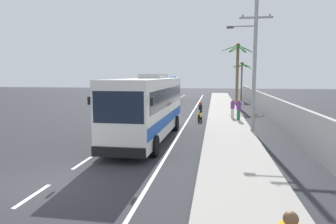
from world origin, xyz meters
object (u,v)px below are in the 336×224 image
at_px(coach_bus_foreground, 148,106).
at_px(palm_nearest, 238,64).
at_px(coach_bus_far_lane, 163,87).
at_px(palm_second, 242,70).
at_px(pedestrian_near_kerb, 233,108).
at_px(motorcycle_beside_bus, 200,113).
at_px(utility_pole_mid, 254,60).
at_px(pedestrian_far_walk, 239,109).

height_order(coach_bus_foreground, palm_nearest, palm_nearest).
xyz_separation_m(coach_bus_far_lane, palm_second, (11.85, 2.68, 2.53)).
xyz_separation_m(coach_bus_far_lane, pedestrian_near_kerb, (9.36, -18.62, -1.05)).
relative_size(coach_bus_far_lane, motorcycle_beside_bus, 6.07).
xyz_separation_m(coach_bus_foreground, coach_bus_far_lane, (-3.82, 28.17, -0.01)).
relative_size(coach_bus_foreground, utility_pole_mid, 1.20).
xyz_separation_m(coach_bus_foreground, pedestrian_near_kerb, (5.54, 9.55, -1.07)).
relative_size(motorcycle_beside_bus, palm_second, 0.33).
bearing_deg(coach_bus_far_lane, palm_second, 12.72).
bearing_deg(coach_bus_far_lane, coach_bus_foreground, -82.27).
bearing_deg(coach_bus_foreground, utility_pole_mid, 25.35).
bearing_deg(palm_nearest, pedestrian_far_walk, -93.13).
bearing_deg(motorcycle_beside_bus, palm_second, 76.91).
height_order(pedestrian_far_walk, utility_pole_mid, utility_pole_mid).
height_order(coach_bus_far_lane, pedestrian_far_walk, coach_bus_far_lane).
bearing_deg(coach_bus_far_lane, utility_pole_mid, -67.73).
distance_m(coach_bus_foreground, palm_second, 31.97).
bearing_deg(pedestrian_far_walk, palm_nearest, 47.38).
xyz_separation_m(motorcycle_beside_bus, palm_second, (5.28, 22.69, 3.93)).
xyz_separation_m(motorcycle_beside_bus, utility_pole_mid, (3.71, -5.09, 4.25)).
bearing_deg(utility_pole_mid, palm_second, 86.77).
relative_size(motorcycle_beside_bus, pedestrian_near_kerb, 1.20).
distance_m(coach_bus_far_lane, motorcycle_beside_bus, 21.11).
distance_m(utility_pole_mid, palm_nearest, 17.90).
height_order(coach_bus_foreground, palm_second, palm_second).
bearing_deg(motorcycle_beside_bus, coach_bus_foreground, -108.61).
xyz_separation_m(motorcycle_beside_bus, pedestrian_far_walk, (3.21, -0.05, 0.43)).
relative_size(pedestrian_near_kerb, palm_second, 0.28).
relative_size(pedestrian_far_walk, palm_nearest, 0.23).
bearing_deg(coach_bus_far_lane, pedestrian_far_walk, -64.03).
bearing_deg(palm_nearest, coach_bus_foreground, -107.63).
distance_m(palm_nearest, palm_second, 10.01).
height_order(motorcycle_beside_bus, palm_second, palm_second).
xyz_separation_m(coach_bus_foreground, pedestrian_far_walk, (5.95, 8.10, -0.98)).
distance_m(motorcycle_beside_bus, palm_nearest, 14.17).
height_order(utility_pole_mid, palm_second, utility_pole_mid).
height_order(pedestrian_near_kerb, utility_pole_mid, utility_pole_mid).
distance_m(coach_bus_far_lane, pedestrian_far_walk, 22.35).
xyz_separation_m(coach_bus_foreground, motorcycle_beside_bus, (2.74, 8.15, -1.41)).
relative_size(pedestrian_far_walk, palm_second, 0.30).
distance_m(coach_bus_foreground, pedestrian_far_walk, 10.10).
bearing_deg(utility_pole_mid, motorcycle_beside_bus, 126.10).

